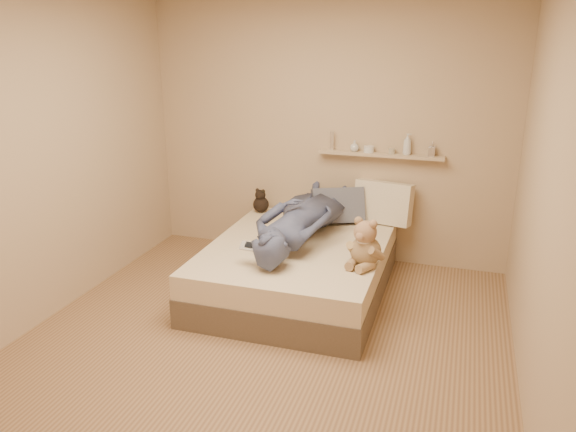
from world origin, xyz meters
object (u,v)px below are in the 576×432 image
(bed, at_px, (298,268))
(pillow_cream, at_px, (383,202))
(dark_plush, at_px, (261,202))
(person, at_px, (301,218))
(teddy_bear, at_px, (365,247))
(game_console, at_px, (251,246))
(pillow_grey, at_px, (338,206))
(wall_shelf, at_px, (380,155))

(bed, distance_m, pillow_cream, 1.12)
(dark_plush, height_order, person, person)
(person, bearing_deg, bed, 100.05)
(dark_plush, xyz_separation_m, pillow_cream, (1.24, 0.06, 0.09))
(teddy_bear, bearing_deg, game_console, -163.38)
(bed, relative_size, person, 1.13)
(teddy_bear, distance_m, person, 0.78)
(game_console, xyz_separation_m, pillow_grey, (0.41, 1.24, 0.01))
(pillow_grey, xyz_separation_m, wall_shelf, (0.35, 0.22, 0.48))
(pillow_grey, height_order, wall_shelf, wall_shelf)
(teddy_bear, bearing_deg, bed, 155.13)
(bed, bearing_deg, dark_plush, 129.17)
(dark_plush, relative_size, person, 0.15)
(pillow_cream, relative_size, person, 0.33)
(game_console, relative_size, pillow_grey, 0.37)
(wall_shelf, bearing_deg, person, -125.89)
(person, bearing_deg, game_console, 77.40)
(game_console, distance_m, pillow_cream, 1.61)
(pillow_cream, distance_m, pillow_grey, 0.44)
(bed, bearing_deg, pillow_grey, 74.06)
(dark_plush, xyz_separation_m, pillow_grey, (0.83, -0.08, 0.06))
(game_console, relative_size, dark_plush, 0.75)
(pillow_cream, bearing_deg, game_console, -120.99)
(game_console, bearing_deg, bed, 68.49)
(pillow_grey, height_order, person, person)
(teddy_bear, xyz_separation_m, pillow_grey, (-0.44, 0.99, 0.00))
(dark_plush, relative_size, pillow_cream, 0.45)
(person, bearing_deg, wall_shelf, -121.84)
(pillow_grey, bearing_deg, bed, -105.94)
(bed, bearing_deg, game_console, -111.51)
(game_console, relative_size, wall_shelf, 0.16)
(person, bearing_deg, teddy_bear, 150.90)
(game_console, height_order, pillow_grey, pillow_grey)
(bed, relative_size, teddy_bear, 4.69)
(pillow_cream, xyz_separation_m, pillow_grey, (-0.42, -0.14, -0.03))
(teddy_bear, height_order, person, person)
(dark_plush, distance_m, pillow_cream, 1.25)
(teddy_bear, distance_m, pillow_grey, 1.08)
(game_console, bearing_deg, wall_shelf, 62.28)
(teddy_bear, bearing_deg, pillow_grey, 114.16)
(game_console, distance_m, person, 0.71)
(dark_plush, bearing_deg, game_console, -72.75)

